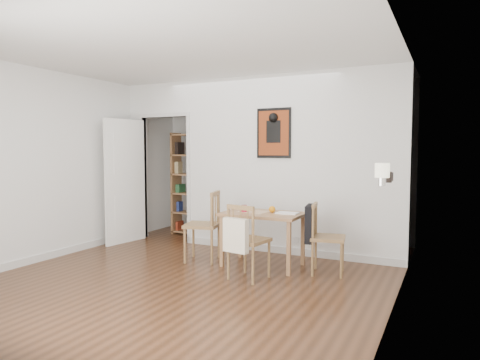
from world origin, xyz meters
The scene contains 15 objects.
ground centered at (0.00, 0.00, 0.00)m, with size 5.20×5.20×0.00m, color #4E2D19.
room_shell centered at (0.10, 1.34, 1.30)m, with size 5.20×5.20×5.20m.
dining_table centered at (0.54, 0.61, 0.61)m, with size 1.02×0.65×0.70m.
chair_left centered at (-0.30, 0.48, 0.48)m, with size 0.58×0.58×0.96m.
chair_right centered at (1.38, 0.63, 0.45)m, with size 0.55×0.50×0.86m.
chair_front centered at (0.61, 0.02, 0.45)m, with size 0.51×0.56×0.89m.
bookshelf centered at (-1.41, 2.01, 0.90)m, with size 0.76×0.31×1.81m.
fireplace centered at (2.16, 0.25, 0.62)m, with size 0.45×1.25×1.16m.
red_glass centered at (0.30, 0.55, 0.74)m, with size 0.07×0.07×0.09m, color maroon.
orange_fruit centered at (0.65, 0.67, 0.74)m, with size 0.08×0.08×0.08m, color orange.
placemat centered at (0.41, 0.63, 0.70)m, with size 0.37×0.28×0.00m, color #C2B19F.
notebook centered at (0.86, 0.67, 0.70)m, with size 0.27×0.20×0.01m, color white.
mantel_lamp centered at (2.11, -0.11, 1.30)m, with size 0.14×0.14×0.22m.
ceramic_jar_a centered at (2.10, 0.36, 1.22)m, with size 0.10×0.10×0.12m, color black.
ceramic_jar_b centered at (2.10, 0.60, 1.21)m, with size 0.08×0.08×0.10m, color black.
Camera 1 is at (2.71, -4.43, 1.51)m, focal length 32.00 mm.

